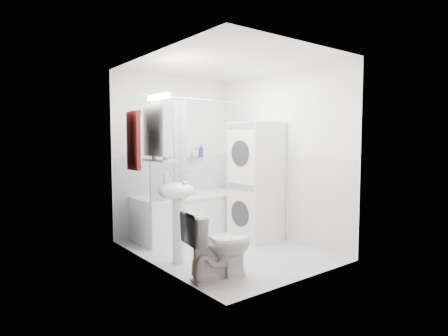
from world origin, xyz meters
TOP-DOWN VIEW (x-y plane):
  - floor at (0.00, 0.00)m, footprint 2.60×2.60m
  - room_walls at (0.00, 0.00)m, footprint 2.60×2.60m
  - wainscot at (0.00, 0.29)m, footprint 1.98×2.58m
  - door at (-0.95, -0.55)m, footprint 0.05×2.00m
  - bathtub at (0.04, 0.92)m, footprint 1.64×0.77m
  - tub_spout at (0.24, 1.25)m, footprint 0.04×0.12m
  - curtain_rod at (0.04, 0.59)m, footprint 1.82×0.02m
  - shower_curtain at (-0.50, 0.59)m, footprint 0.55×0.02m
  - sink at (-0.75, -0.06)m, footprint 0.44×0.37m
  - medicine_cabinet at (-0.90, 0.10)m, footprint 0.13×0.50m
  - shelf at (-0.89, 0.10)m, footprint 0.18×0.54m
  - shower_caddy at (0.29, 1.24)m, footprint 0.22×0.06m
  - towel at (-0.94, 0.69)m, footprint 0.07×0.32m
  - washer_dryer at (0.68, 0.15)m, footprint 0.62×0.60m
  - toilet at (-0.66, -0.74)m, footprint 0.78×0.52m
  - soap_pump at (-0.71, 0.25)m, footprint 0.08×0.17m
  - shelf_bottle at (-0.89, -0.05)m, footprint 0.07×0.18m
  - shelf_cup at (-0.89, 0.22)m, footprint 0.10×0.09m
  - shampoo_a at (0.35, 1.24)m, footprint 0.13×0.17m
  - shampoo_b at (0.47, 1.24)m, footprint 0.08×0.21m

SIDE VIEW (x-z plane):
  - floor at x=0.00m, z-range 0.00..0.00m
  - bathtub at x=0.04m, z-range 0.03..0.66m
  - toilet at x=-0.66m, z-range 0.00..0.71m
  - wainscot at x=0.00m, z-range -0.69..1.89m
  - sink at x=-0.75m, z-range 0.18..1.22m
  - washer_dryer at x=0.68m, z-range 0.00..1.69m
  - tub_spout at x=0.24m, z-range 0.93..0.96m
  - soap_pump at x=-0.71m, z-range 0.91..0.99m
  - door at x=-0.95m, z-range 0.00..2.00m
  - shower_caddy at x=0.29m, z-range 1.14..1.16m
  - shelf at x=-0.89m, z-range 1.19..1.21m
  - shampoo_b at x=0.47m, z-range 1.16..1.24m
  - shampoo_a at x=0.35m, z-range 1.16..1.29m
  - shelf_bottle at x=-0.89m, z-range 1.21..1.28m
  - shower_curtain at x=-0.50m, z-range 0.52..1.98m
  - shelf_cup at x=-0.89m, z-range 1.21..1.31m
  - towel at x=-0.94m, z-range 1.06..1.83m
  - room_walls at x=0.00m, z-range 0.19..2.79m
  - medicine_cabinet at x=-0.90m, z-range 1.21..1.92m
  - curtain_rod at x=0.04m, z-range 1.99..2.01m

